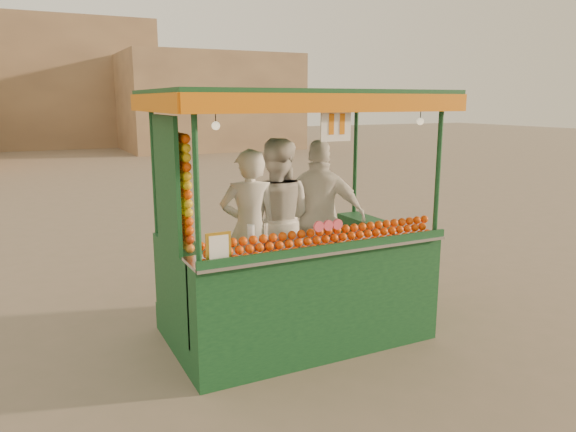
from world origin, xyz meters
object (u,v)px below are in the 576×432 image
vendor_left (250,229)px  vendor_right (320,217)px  vendor_middle (276,219)px  juice_cart (292,263)px

vendor_left → vendor_right: size_ratio=0.97×
vendor_left → vendor_middle: vendor_middle is taller
vendor_left → vendor_right: (0.94, 0.08, 0.03)m
juice_cart → vendor_right: juice_cart is taller
vendor_left → juice_cart: bearing=144.4°
juice_cart → vendor_middle: juice_cart is taller
vendor_left → vendor_right: 0.94m
juice_cart → vendor_middle: bearing=84.0°
juice_cart → vendor_left: (-0.32, 0.40, 0.32)m
juice_cart → vendor_left: juice_cart is taller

